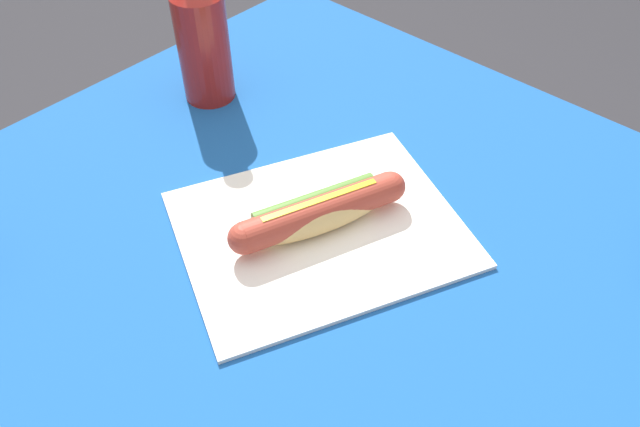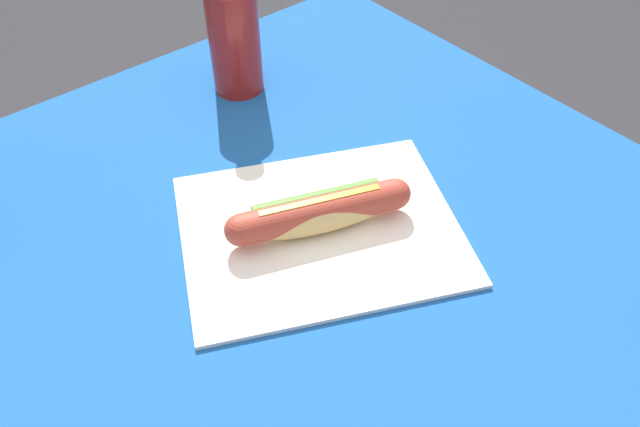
# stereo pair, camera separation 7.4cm
# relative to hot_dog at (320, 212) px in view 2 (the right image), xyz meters

# --- Properties ---
(dining_table) EXTENTS (1.02, 1.00, 0.77)m
(dining_table) POSITION_rel_hot_dog_xyz_m (-0.06, -0.03, -0.17)
(dining_table) COLOR brown
(dining_table) RESTS_ON ground
(paper_wrapper) EXTENTS (0.41, 0.38, 0.01)m
(paper_wrapper) POSITION_rel_hot_dog_xyz_m (-0.00, -0.00, -0.03)
(paper_wrapper) COLOR white
(paper_wrapper) RESTS_ON dining_table
(hot_dog) EXTENTS (0.22, 0.11, 0.05)m
(hot_dog) POSITION_rel_hot_dog_xyz_m (0.00, 0.00, 0.00)
(hot_dog) COLOR #DBB26B
(hot_dog) RESTS_ON paper_wrapper
(soda_bottle) EXTENTS (0.08, 0.08, 0.23)m
(soda_bottle) POSITION_rel_hot_dog_xyz_m (0.10, 0.32, 0.07)
(soda_bottle) COLOR maroon
(soda_bottle) RESTS_ON dining_table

